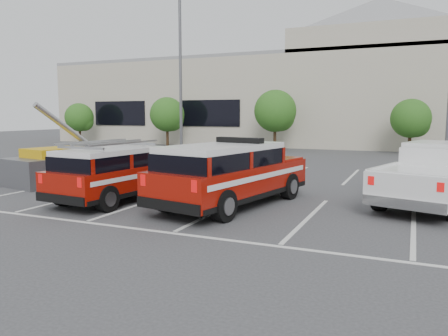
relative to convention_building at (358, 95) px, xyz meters
The scene contains 12 objects.
ground 32.21m from the convention_building, 90.33° to the right, with size 120.00×120.00×0.00m, color #39393C.
stall_markings 27.77m from the convention_building, 90.38° to the right, with size 23.00×15.00×0.01m, color silver.
convention_building is the anchor object (origin of this frame).
tree_far_left 27.03m from the convention_building, 158.63° to the right, with size 2.77×2.77×3.99m.
tree_left 18.11m from the convention_building, 146.95° to the right, with size 3.07×3.07×4.42m.
tree_mid_left 11.19m from the convention_building, 117.40° to the right, with size 3.37×3.37×4.85m.
tree_mid_right 11.20m from the convention_building, 63.43° to the right, with size 2.77×2.77×3.99m.
light_pole_left 21.49m from the convention_building, 112.39° to the right, with size 0.90×0.60×10.24m.
fire_chief_suv 31.40m from the convention_building, 90.21° to the right, with size 3.36×6.41×2.15m.
white_pickup 29.10m from the convention_building, 78.30° to the right, with size 3.91×6.79×1.97m.
ladder_suv 32.32m from the convention_building, 97.01° to the right, with size 2.44×5.26×2.01m.
utility_rig 31.44m from the convention_building, 106.23° to the right, with size 4.01×4.17×3.38m.
Camera 1 is at (5.31, -11.82, 2.88)m, focal length 35.00 mm.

